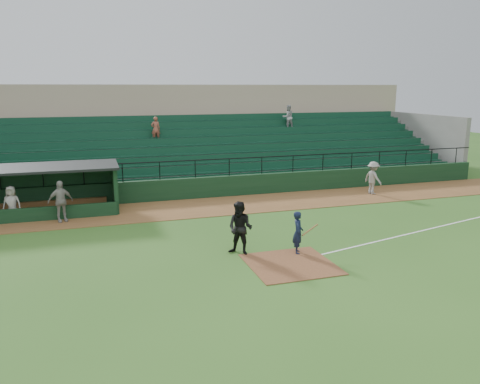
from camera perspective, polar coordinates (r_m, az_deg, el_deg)
name	(u,v)px	position (r m, az deg, el deg)	size (l,w,h in m)	color
ground	(280,255)	(18.18, 4.82, -7.57)	(90.00, 90.00, 0.00)	#315D1E
warning_track	(223,206)	(25.43, -2.05, -1.65)	(40.00, 4.00, 0.03)	brown
home_plate_dirt	(291,264)	(17.32, 6.09, -8.59)	(3.00, 3.00, 0.03)	brown
foul_line	(434,228)	(23.23, 22.26, -4.00)	(18.00, 0.09, 0.01)	white
stadium_structure	(190,145)	(33.12, -6.04, 5.62)	(38.00, 13.08, 6.40)	black
dugout	(26,187)	(25.98, -24.26, 0.52)	(8.90, 3.20, 2.42)	black
batter_at_plate	(298,232)	(18.22, 6.98, -4.84)	(1.08, 0.72, 1.65)	#101932
umpire	(240,228)	(17.93, 0.04, -4.38)	(0.99, 0.77, 2.04)	black
runner	(373,178)	(29.06, 15.66, 1.65)	(1.25, 0.72, 1.93)	gray
dugout_player_a	(60,201)	(23.71, -20.74, -1.05)	(1.14, 0.48, 1.95)	#9B9791
dugout_player_b	(12,204)	(24.62, -25.69, -1.30)	(0.84, 0.54, 1.71)	#A19C97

